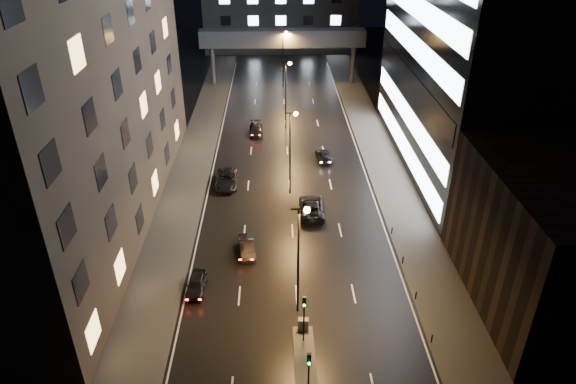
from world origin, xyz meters
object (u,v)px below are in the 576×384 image
object	(u,v)px
car_away_b	(247,247)
car_away_d	(256,130)
car_away_c	(227,180)
car_away_a	(197,284)
car_toward_a	(312,207)
utility_cabinet	(303,324)
car_toward_b	(324,156)

from	to	relation	value
car_away_b	car_away_d	xyz separation A→B (m)	(0.15, 29.56, 0.02)
car_away_c	car_away_d	distance (m)	16.06
car_away_b	car_away_a	bearing A→B (deg)	-135.60
car_toward_a	car_away_d	bearing A→B (deg)	-73.11
car_toward_a	utility_cabinet	distance (m)	17.89
car_away_a	utility_cabinet	distance (m)	10.52
car_away_b	car_away_c	xyz separation A→B (m)	(-3.03, 13.82, 0.11)
car_away_a	car_away_d	distance (m)	35.27
utility_cabinet	car_away_c	bearing A→B (deg)	110.31
car_away_b	car_away_d	bearing A→B (deg)	81.79
car_away_d	car_toward_a	distance (m)	23.41
car_toward_a	car_toward_b	world-z (taller)	car_toward_a
car_away_a	car_away_c	size ratio (longest dim) A/B	0.69
car_away_a	car_away_c	bearing A→B (deg)	89.40
car_away_b	car_away_d	size ratio (longest dim) A/B	0.86
car_away_d	car_toward_b	distance (m)	12.96
car_toward_b	utility_cabinet	distance (m)	31.43
car_toward_b	utility_cabinet	xyz separation A→B (m)	(-4.44, -31.12, 0.06)
car_toward_a	car_toward_b	xyz separation A→B (m)	(2.57, 13.32, -0.14)
car_away_b	car_away_c	bearing A→B (deg)	94.44
car_away_b	car_toward_b	xyz separation A→B (m)	(9.36, 20.43, -0.03)
car_away_b	car_away_d	world-z (taller)	car_away_d
car_away_b	car_toward_a	distance (m)	9.83
car_away_c	car_toward_b	xyz separation A→B (m)	(12.38, 6.61, -0.14)
utility_cabinet	car_away_d	bearing A→B (deg)	99.10
car_toward_b	utility_cabinet	size ratio (longest dim) A/B	4.04
car_away_a	car_toward_b	world-z (taller)	car_away_a
car_away_c	car_away_d	size ratio (longest dim) A/B	1.18
car_away_a	car_away_d	xyz separation A→B (m)	(4.36, 35.00, 0.03)
car_away_d	car_toward_a	size ratio (longest dim) A/B	0.84
car_toward_b	car_away_b	bearing A→B (deg)	59.20
car_away_c	utility_cabinet	distance (m)	25.76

